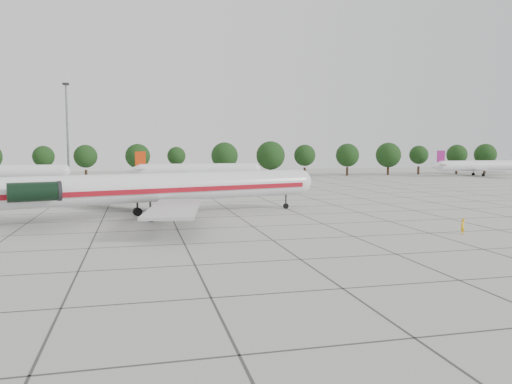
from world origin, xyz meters
TOP-DOWN VIEW (x-y plane):
  - ground at (0.00, 0.00)m, footprint 260.00×260.00m
  - apron_joints at (0.00, 15.00)m, footprint 170.00×170.00m
  - main_airliner at (-10.63, 8.87)m, footprint 43.94×33.84m
  - ground_crew at (18.82, -9.30)m, footprint 0.68×0.61m
  - bg_airliner_c at (2.11, 67.09)m, footprint 28.24×27.20m
  - bg_airliner_e at (85.43, 74.43)m, footprint 28.24×27.20m
  - tree_line at (-11.68, 85.00)m, footprint 249.86×8.44m
  - floodlight_mast at (-30.00, 92.00)m, footprint 1.60×1.60m

SIDE VIEW (x-z plane):
  - ground at x=0.00m, z-range 0.00..0.00m
  - apron_joints at x=0.00m, z-range 0.00..0.02m
  - ground_crew at x=18.82m, z-range 0.00..1.55m
  - bg_airliner_c at x=2.11m, z-range -0.79..6.61m
  - bg_airliner_e at x=85.43m, z-range -0.79..6.61m
  - main_airliner at x=-10.63m, z-range -1.54..8.92m
  - tree_line at x=-11.68m, z-range 0.87..11.09m
  - floodlight_mast at x=-30.00m, z-range 1.56..27.01m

